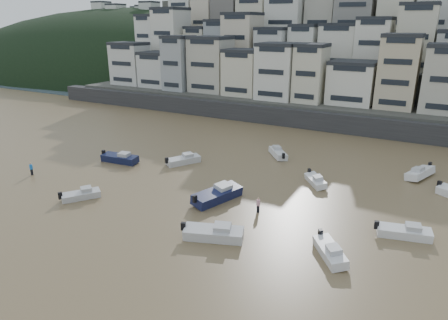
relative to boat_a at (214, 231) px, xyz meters
The scene contains 16 objects.
sea_strip 174.16m from the boat_a, 133.84° to the left, with size 340.00×340.00×0.00m, color #495868.
harbor_wall 45.63m from the boat_a, 90.79° to the left, with size 140.00×3.00×3.50m, color #38383A.
hillside 86.41m from the boat_a, 87.25° to the left, with size 141.04×66.00×50.00m.
headland 156.60m from the boat_a, 132.42° to the left, with size 216.00×135.00×53.33m.
boat_a is the anchor object (origin of this frame).
boat_b 10.75m from the boat_a, 12.40° to the left, with size 5.25×1.72×1.43m, color white, non-canonical shape.
boat_c 8.66m from the boat_a, 117.42° to the left, with size 7.02×2.30×1.91m, color #151A41, non-canonical shape.
boat_d 18.29m from the boat_a, 30.04° to the left, with size 5.38×1.76×1.47m, color white, non-canonical shape.
boat_e 18.56m from the boat_a, 75.87° to the left, with size 4.78×1.56×1.30m, color white, non-canonical shape.
boat_f 22.07m from the boat_a, 131.78° to the left, with size 5.54×1.81×1.51m, color silver, non-canonical shape.
boat_h 26.55m from the boat_a, 98.26° to the left, with size 5.42×1.77×1.48m, color silver, non-canonical shape.
boat_i 31.45m from the boat_a, 59.42° to the left, with size 5.87×1.92×1.60m, color white, non-canonical shape.
boat_j 18.23m from the boat_a, behind, with size 4.73×1.55×1.29m, color silver, non-canonical shape.
boat_k 26.41m from the boat_a, 151.82° to the left, with size 6.18×2.02×1.69m, color #12193A, non-canonical shape.
person_blue 30.26m from the boat_a, behind, with size 0.44×0.44×1.74m, color blue, non-canonical shape.
person_pink 7.41m from the boat_a, 79.42° to the left, with size 0.44×0.44×1.74m, color #D999AE, non-canonical shape.
Camera 1 is at (27.64, -9.48, 19.61)m, focal length 32.00 mm.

